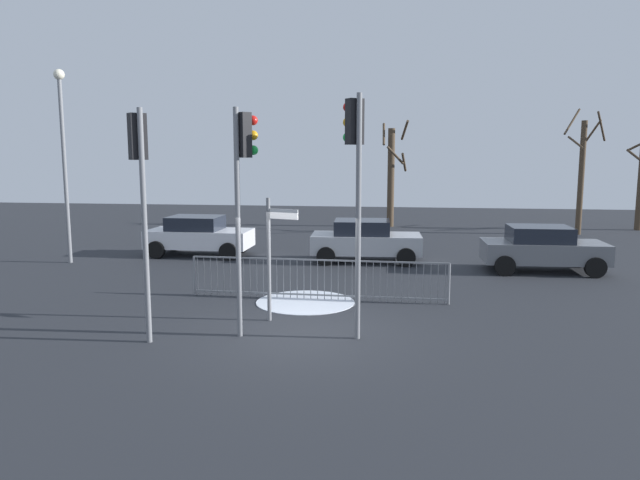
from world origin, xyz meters
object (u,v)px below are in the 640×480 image
(car_grey_trailing, at_px, (542,248))
(street_lamp, at_px, (63,146))
(direction_sign_post, at_px, (271,252))
(car_white_near, at_px, (199,235))
(traffic_light_mid_left, at_px, (355,162))
(traffic_light_foreground_left, at_px, (243,171))
(bare_tree_left, at_px, (582,172))
(bare_tree_centre, at_px, (392,174))
(car_silver_far, at_px, (365,240))
(traffic_light_foreground_right, at_px, (140,173))

(car_grey_trailing, distance_m, street_lamp, 16.29)
(direction_sign_post, relative_size, car_white_near, 0.73)
(street_lamp, bearing_deg, direction_sign_post, -36.11)
(traffic_light_mid_left, distance_m, car_grey_trailing, 9.87)
(street_lamp, bearing_deg, traffic_light_foreground_left, -41.77)
(street_lamp, relative_size, bare_tree_left, 1.12)
(traffic_light_mid_left, xyz_separation_m, direction_sign_post, (-1.94, 0.95, -2.04))
(street_lamp, bearing_deg, bare_tree_left, 26.66)
(direction_sign_post, relative_size, bare_tree_centre, 0.52)
(traffic_light_foreground_left, bearing_deg, car_silver_far, 117.79)
(bare_tree_left, bearing_deg, car_silver_far, -138.77)
(traffic_light_foreground_right, relative_size, bare_tree_left, 0.80)
(car_white_near, xyz_separation_m, bare_tree_left, (15.74, 7.90, 2.14))
(traffic_light_foreground_right, distance_m, car_silver_far, 10.61)
(car_grey_trailing, xyz_separation_m, street_lamp, (-15.95, -0.53, 3.27))
(direction_sign_post, bearing_deg, traffic_light_foreground_left, -89.28)
(car_silver_far, relative_size, bare_tree_centre, 0.72)
(traffic_light_foreground_right, distance_m, car_white_near, 10.55)
(direction_sign_post, height_order, car_grey_trailing, direction_sign_post)
(car_grey_trailing, bearing_deg, traffic_light_mid_left, -126.63)
(street_lamp, height_order, bare_tree_centre, street_lamp)
(car_white_near, bearing_deg, car_silver_far, -3.13)
(traffic_light_foreground_left, relative_size, car_white_near, 1.23)
(traffic_light_mid_left, relative_size, car_grey_trailing, 1.30)
(traffic_light_foreground_right, distance_m, bare_tree_centre, 20.25)
(car_silver_far, relative_size, bare_tree_left, 0.66)
(bare_tree_centre, bearing_deg, traffic_light_foreground_left, -98.31)
(car_silver_far, bearing_deg, bare_tree_left, 38.56)
(traffic_light_foreground_right, height_order, direction_sign_post, traffic_light_foreground_right)
(direction_sign_post, height_order, car_silver_far, direction_sign_post)
(direction_sign_post, bearing_deg, traffic_light_foreground_right, -124.54)
(bare_tree_centre, bearing_deg, car_white_near, -125.64)
(traffic_light_mid_left, height_order, bare_tree_centre, bare_tree_centre)
(traffic_light_foreground_right, bearing_deg, traffic_light_foreground_left, -26.36)
(traffic_light_mid_left, relative_size, direction_sign_post, 1.76)
(traffic_light_foreground_right, bearing_deg, direction_sign_post, -7.21)
(traffic_light_mid_left, bearing_deg, bare_tree_centre, 50.84)
(traffic_light_foreground_right, distance_m, direction_sign_post, 3.38)
(traffic_light_foreground_right, distance_m, car_grey_trailing, 13.13)
(car_silver_far, relative_size, car_grey_trailing, 1.01)
(traffic_light_foreground_left, distance_m, car_silver_far, 9.47)
(car_white_near, height_order, bare_tree_centre, bare_tree_centre)
(street_lamp, distance_m, bare_tree_centre, 16.11)
(traffic_light_foreground_left, relative_size, car_grey_trailing, 1.23)
(traffic_light_foreground_right, height_order, bare_tree_centre, bare_tree_centre)
(traffic_light_foreground_left, relative_size, car_silver_far, 1.21)
(street_lamp, xyz_separation_m, bare_tree_left, (19.72, 9.90, -1.12))
(traffic_light_foreground_right, bearing_deg, car_white_near, 57.95)
(traffic_light_foreground_left, height_order, direction_sign_post, traffic_light_foreground_left)
(car_grey_trailing, distance_m, bare_tree_left, 10.33)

